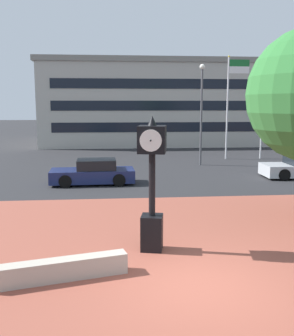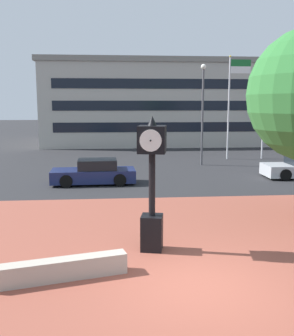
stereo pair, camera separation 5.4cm
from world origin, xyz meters
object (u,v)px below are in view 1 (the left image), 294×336
(flagpole_primary, at_px, (230,98))
(flagpole_secondary, at_px, (264,98))
(street_lamp_post, at_px, (202,104))
(street_clock, at_px, (152,181))
(car_street_far, at_px, (93,173))
(civic_building, at_px, (168,103))

(flagpole_primary, relative_size, flagpole_secondary, 0.96)
(street_lamp_post, bearing_deg, street_clock, -107.65)
(car_street_far, distance_m, flagpole_primary, 13.71)
(car_street_far, distance_m, civic_building, 24.89)
(civic_building, bearing_deg, flagpole_primary, -80.56)
(flagpole_primary, height_order, flagpole_secondary, flagpole_secondary)
(flagpole_primary, bearing_deg, civic_building, 99.44)
(flagpole_secondary, bearing_deg, civic_building, 108.90)
(flagpole_primary, xyz_separation_m, flagpole_secondary, (2.60, 0.00, -0.05))
(street_clock, bearing_deg, street_lamp_post, 84.03)
(street_clock, height_order, flagpole_secondary, flagpole_secondary)
(car_street_far, height_order, flagpole_primary, flagpole_primary)
(street_clock, xyz_separation_m, civic_building, (5.31, 33.20, 2.26))
(flagpole_secondary, relative_size, civic_building, 0.30)
(flagpole_secondary, height_order, civic_building, civic_building)
(street_clock, relative_size, car_street_far, 0.87)
(flagpole_primary, xyz_separation_m, civic_building, (-2.46, 14.78, -0.34))
(flagpole_primary, bearing_deg, car_street_far, -138.36)
(flagpole_secondary, relative_size, street_lamp_post, 1.19)
(car_street_far, height_order, civic_building, civic_building)
(flagpole_secondary, xyz_separation_m, civic_building, (-5.06, 14.78, -0.29))
(flagpole_primary, xyz_separation_m, street_lamp_post, (-2.82, -2.87, -0.48))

